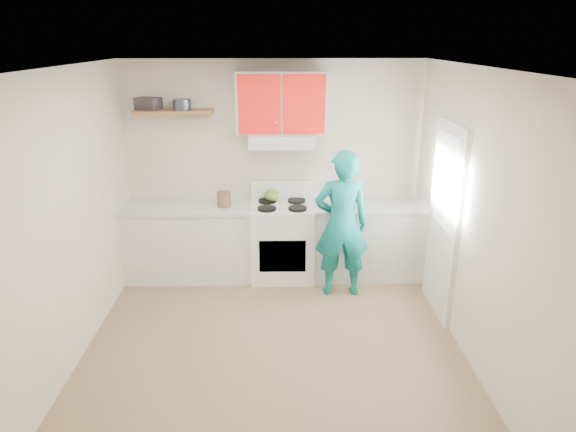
{
  "coord_description": "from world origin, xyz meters",
  "views": [
    {
      "loc": [
        0.05,
        -4.21,
        2.83
      ],
      "look_at": [
        0.15,
        0.55,
        1.15
      ],
      "focal_mm": 31.66,
      "sensor_mm": 36.0,
      "label": 1
    }
  ],
  "objects_px": {
    "stove": "(282,241)",
    "tin": "(182,105)",
    "kettle": "(272,195)",
    "person": "(342,224)",
    "crock": "(224,200)"
  },
  "relations": [
    {
      "from": "stove",
      "to": "tin",
      "type": "relative_size",
      "value": 4.57
    },
    {
      "from": "tin",
      "to": "kettle",
      "type": "height_order",
      "value": "tin"
    },
    {
      "from": "stove",
      "to": "kettle",
      "type": "distance_m",
      "value": 0.58
    },
    {
      "from": "tin",
      "to": "person",
      "type": "relative_size",
      "value": 0.12
    },
    {
      "from": "tin",
      "to": "crock",
      "type": "height_order",
      "value": "tin"
    },
    {
      "from": "crock",
      "to": "kettle",
      "type": "bearing_deg",
      "value": 17.26
    },
    {
      "from": "stove",
      "to": "tin",
      "type": "height_order",
      "value": "tin"
    },
    {
      "from": "tin",
      "to": "person",
      "type": "distance_m",
      "value": 2.28
    },
    {
      "from": "stove",
      "to": "tin",
      "type": "bearing_deg",
      "value": 172.82
    },
    {
      "from": "crock",
      "to": "person",
      "type": "height_order",
      "value": "person"
    },
    {
      "from": "stove",
      "to": "person",
      "type": "distance_m",
      "value": 0.9
    },
    {
      "from": "stove",
      "to": "person",
      "type": "relative_size",
      "value": 0.54
    },
    {
      "from": "kettle",
      "to": "person",
      "type": "bearing_deg",
      "value": -43.15
    },
    {
      "from": "kettle",
      "to": "crock",
      "type": "relative_size",
      "value": 0.93
    },
    {
      "from": "kettle",
      "to": "person",
      "type": "height_order",
      "value": "person"
    }
  ]
}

